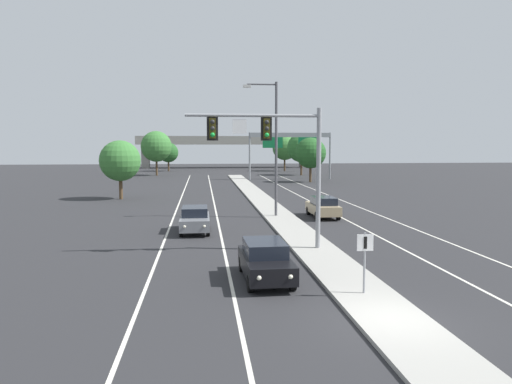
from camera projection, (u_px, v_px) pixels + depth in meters
The scene contains 20 objects.
ground_plane at pixel (392, 322), 14.98m from camera, with size 260.00×260.00×0.00m, color #28282B.
median_island at pixel (289, 225), 32.78m from camera, with size 2.40×110.00×0.15m, color #9E9B93.
lane_stripe_oncoming_center at pixel (216, 213), 39.20m from camera, with size 0.14×100.00×0.01m, color silver.
lane_stripe_receding_center at pixel (330, 211), 40.23m from camera, with size 0.14×100.00×0.01m, color silver.
edge_stripe_left at pixel (175, 214), 38.83m from camera, with size 0.14×100.00×0.01m, color silver.
edge_stripe_right at pixel (368, 211), 40.60m from camera, with size 0.14×100.00×0.01m, color silver.
overhead_signal_mast at pixel (277, 148), 24.50m from camera, with size 6.89×0.44×7.20m.
median_sign_post at pixel (365, 254), 17.36m from camera, with size 0.60×0.10×2.20m.
street_lamp_median at pixel (273, 141), 36.24m from camera, with size 2.58×0.28×10.00m.
car_oncoming_black at pixel (265, 260), 19.65m from camera, with size 1.91×4.51×1.58m.
car_oncoming_grey at pixel (195, 219), 30.59m from camera, with size 1.82×4.47×1.58m.
car_receding_tan at pixel (323, 207), 36.75m from camera, with size 1.85×4.48×1.58m.
highway_sign_gantry at pixel (290, 141), 76.98m from camera, with size 13.28×0.42×7.50m.
overpass_bridge at pixel (226, 144), 117.41m from camera, with size 42.40×6.40×7.65m.
tree_far_right_b at pixel (301, 148), 88.34m from camera, with size 5.29×5.29×7.66m.
tree_far_left_b at pixel (120, 161), 48.89m from camera, with size 4.13×4.13×5.98m.
tree_far_right_a at pixel (285, 148), 102.47m from camera, with size 5.23×5.23×7.56m.
tree_far_left_c at pixel (156, 146), 87.31m from camera, with size 5.55×5.55×8.04m.
tree_far_left_a at pixel (168, 152), 102.03m from camera, with size 4.19×4.19×6.06m.
tree_far_right_c at pixel (311, 153), 71.68m from camera, with size 4.58×4.58×6.62m.
Camera 1 is at (-5.80, -13.97, 5.46)m, focal length 34.01 mm.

